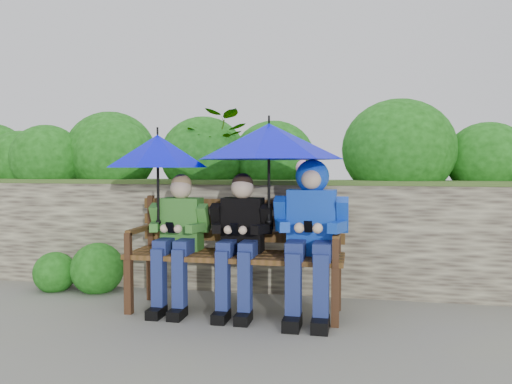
% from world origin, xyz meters
% --- Properties ---
extents(ground, '(60.00, 60.00, 0.00)m').
position_xyz_m(ground, '(0.00, 0.00, 0.00)').
color(ground, slate).
rests_on(ground, ground).
extents(garden_backdrop, '(8.00, 2.84, 1.82)m').
position_xyz_m(garden_backdrop, '(-0.07, 1.57, 0.66)').
color(garden_backdrop, '#453C33').
rests_on(garden_backdrop, ground).
extents(park_bench, '(1.72, 0.50, 0.91)m').
position_xyz_m(park_bench, '(-0.15, 0.04, 0.51)').
color(park_bench, '#3B2414').
rests_on(park_bench, ground).
extents(boy_left, '(0.48, 0.55, 1.09)m').
position_xyz_m(boy_left, '(-0.62, -0.04, 0.62)').
color(boy_left, '#286A2A').
rests_on(boy_left, ground).
extents(boy_middle, '(0.48, 0.56, 1.10)m').
position_xyz_m(boy_middle, '(-0.10, -0.04, 0.62)').
color(boy_middle, black).
rests_on(boy_middle, ground).
extents(boy_right, '(0.56, 0.68, 1.21)m').
position_xyz_m(boy_right, '(0.46, -0.04, 0.71)').
color(boy_right, '#0020B3').
rests_on(boy_right, ground).
extents(umbrella_left, '(0.83, 0.83, 0.79)m').
position_xyz_m(umbrella_left, '(-0.77, -0.06, 1.28)').
color(umbrella_left, '#0006E2').
rests_on(umbrella_left, ground).
extents(umbrella_right, '(1.14, 1.14, 0.84)m').
position_xyz_m(umbrella_right, '(0.13, -0.05, 1.35)').
color(umbrella_right, '#0006E2').
rests_on(umbrella_right, ground).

